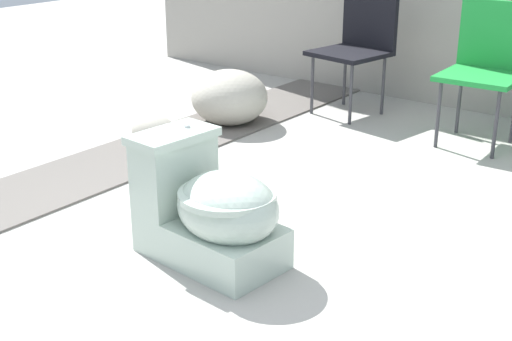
# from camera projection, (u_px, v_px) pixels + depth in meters

# --- Properties ---
(ground_plane) EXTENTS (14.00, 14.00, 0.00)m
(ground_plane) POSITION_uv_depth(u_px,v_px,m) (215.00, 263.00, 2.91)
(ground_plane) COLOR #A8A59E
(gravel_strip) EXTENTS (0.56, 8.00, 0.01)m
(gravel_strip) POSITION_uv_depth(u_px,v_px,m) (110.00, 164.00, 3.97)
(gravel_strip) COLOR #605B56
(gravel_strip) RESTS_ON ground
(toilet) EXTENTS (0.66, 0.42, 0.52)m
(toilet) POSITION_uv_depth(u_px,v_px,m) (211.00, 210.00, 2.86)
(toilet) COLOR #B2C6B7
(toilet) RESTS_ON ground
(folding_chair_left) EXTENTS (0.50, 0.50, 0.83)m
(folding_chair_left) POSITION_uv_depth(u_px,v_px,m) (359.00, 38.00, 4.79)
(folding_chair_left) COLOR black
(folding_chair_left) RESTS_ON ground
(folding_chair_middle) EXTENTS (0.46, 0.46, 0.83)m
(folding_chair_middle) POSITION_uv_depth(u_px,v_px,m) (488.00, 58.00, 4.19)
(folding_chair_middle) COLOR #1E8C38
(folding_chair_middle) RESTS_ON ground
(boulder_near) EXTENTS (0.72, 0.72, 0.36)m
(boulder_near) POSITION_uv_depth(u_px,v_px,m) (229.00, 97.00, 4.64)
(boulder_near) COLOR #ADA899
(boulder_near) RESTS_ON ground
(boulder_far) EXTENTS (0.30, 0.25, 0.21)m
(boulder_far) POSITION_uv_depth(u_px,v_px,m) (154.00, 132.00, 4.20)
(boulder_far) COLOR #ADA899
(boulder_far) RESTS_ON ground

